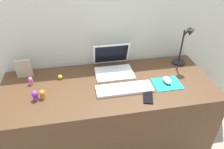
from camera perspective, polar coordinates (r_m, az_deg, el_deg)
ground_plane at (r=2.12m, az=-0.83°, el=-19.02°), size 6.00×6.00×0.00m
back_wall at (r=1.94m, az=-2.80°, el=1.44°), size 2.79×0.05×1.31m
desk at (r=1.84m, az=-0.93°, el=-12.06°), size 1.59×0.64×0.74m
laptop at (r=1.74m, az=0.25°, el=2.72°), size 0.30×0.28×0.21m
keyboard at (r=1.54m, az=3.37°, el=-3.86°), size 0.41×0.13×0.02m
mousepad at (r=1.66m, az=14.42°, el=-2.37°), size 0.21×0.17×0.00m
mouse at (r=1.66m, az=14.52°, el=-1.48°), size 0.06×0.10×0.03m
cell_phone at (r=1.49m, az=9.58°, el=-6.02°), size 0.10×0.14×0.01m
desk_lamp at (r=1.84m, az=18.55°, el=6.72°), size 0.11×0.17×0.35m
picture_frame at (r=1.77m, az=-22.50°, el=1.43°), size 0.12×0.02×0.15m
toy_figurine_orange at (r=1.53m, az=-18.11°, el=-4.98°), size 0.04×0.04×0.07m
toy_figurine_yellow at (r=1.69m, az=-13.66°, el=-0.64°), size 0.03×0.03×0.04m
toy_figurine_pink at (r=1.69m, az=-20.86°, el=-1.57°), size 0.03×0.03×0.06m
toy_figurine_purple at (r=1.53m, az=-19.85°, el=-5.18°), size 0.04×0.04×0.07m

